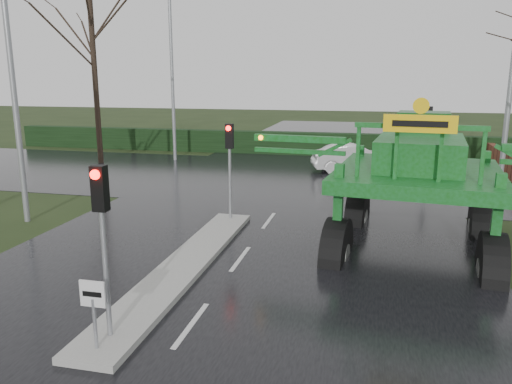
% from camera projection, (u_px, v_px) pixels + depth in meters
% --- Properties ---
extents(ground, '(140.00, 140.00, 0.00)m').
position_uv_depth(ground, '(191.00, 326.00, 10.44)').
color(ground, black).
rests_on(ground, ground).
extents(road_main, '(14.00, 80.00, 0.02)m').
position_uv_depth(road_main, '(279.00, 207.00, 19.93)').
color(road_main, black).
rests_on(road_main, ground).
extents(road_cross, '(80.00, 12.00, 0.02)m').
position_uv_depth(road_cross, '(300.00, 178.00, 25.62)').
color(road_cross, black).
rests_on(road_cross, ground).
extents(median_island, '(1.20, 10.00, 0.16)m').
position_uv_depth(median_island, '(185.00, 265.00, 13.56)').
color(median_island, gray).
rests_on(median_island, ground).
extents(hedge_row, '(44.00, 0.90, 1.50)m').
position_uv_depth(hedge_row, '(318.00, 144.00, 33.05)').
color(hedge_row, black).
rests_on(hedge_row, ground).
extents(keep_left_sign, '(0.50, 0.07, 1.35)m').
position_uv_depth(keep_left_sign, '(93.00, 304.00, 9.07)').
color(keep_left_sign, gray).
rests_on(keep_left_sign, ground).
extents(traffic_signal_near, '(0.26, 0.33, 3.52)m').
position_uv_depth(traffic_signal_near, '(102.00, 215.00, 9.19)').
color(traffic_signal_near, gray).
rests_on(traffic_signal_near, ground).
extents(traffic_signal_mid, '(0.26, 0.33, 3.52)m').
position_uv_depth(traffic_signal_mid, '(230.00, 151.00, 17.26)').
color(traffic_signal_mid, gray).
rests_on(traffic_signal_mid, ground).
extents(traffic_signal_far, '(0.26, 0.33, 3.52)m').
position_uv_depth(traffic_signal_far, '(429.00, 124.00, 27.40)').
color(traffic_signal_far, gray).
rests_on(traffic_signal_far, ground).
extents(street_light_left_near, '(3.85, 0.30, 10.00)m').
position_uv_depth(street_light_left_near, '(17.00, 49.00, 16.61)').
color(street_light_left_near, gray).
rests_on(street_light_left_near, ground).
extents(street_light_right, '(3.85, 0.30, 10.00)m').
position_uv_depth(street_light_right, '(506.00, 52.00, 18.66)').
color(street_light_right, gray).
rests_on(street_light_right, ground).
extents(street_light_left_far, '(3.85, 0.30, 10.00)m').
position_uv_depth(street_light_left_far, '(176.00, 62.00, 29.89)').
color(street_light_left_far, gray).
rests_on(street_light_left_far, ground).
extents(tree_left_far, '(7.70, 7.70, 13.26)m').
position_uv_depth(tree_left_far, '(92.00, 40.00, 28.69)').
color(tree_left_far, black).
rests_on(tree_left_far, ground).
extents(crop_sprayer, '(10.18, 6.85, 5.71)m').
position_uv_depth(crop_sprayer, '(341.00, 163.00, 14.11)').
color(crop_sprayer, black).
rests_on(crop_sprayer, ground).
extents(white_sedan, '(4.83, 2.77, 1.50)m').
position_uv_depth(white_sedan, '(353.00, 172.00, 27.49)').
color(white_sedan, silver).
rests_on(white_sedan, ground).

